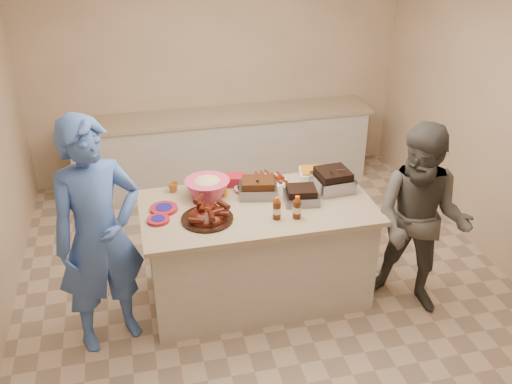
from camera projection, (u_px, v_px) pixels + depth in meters
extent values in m
cube|color=#47230F|center=(258.00, 195.00, 4.91)|extent=(0.37, 0.31, 0.10)
cube|color=black|center=(301.00, 202.00, 4.81)|extent=(0.31, 0.27, 0.08)
cube|color=gray|center=(332.00, 189.00, 5.01)|extent=(0.34, 0.34, 0.13)
cylinder|color=silver|center=(270.00, 182.00, 5.14)|extent=(0.34, 0.34, 0.05)
cube|color=orange|center=(317.00, 177.00, 5.22)|extent=(0.36, 0.29, 0.08)
cylinder|color=#411F0B|center=(277.00, 219.00, 4.57)|extent=(0.06, 0.06, 0.19)
cylinder|color=#411F0B|center=(297.00, 218.00, 4.58)|extent=(0.07, 0.07, 0.20)
cylinder|color=#F6A400|center=(225.00, 196.00, 4.90)|extent=(0.04, 0.04, 0.11)
imported|color=silver|center=(241.00, 191.00, 4.97)|extent=(0.12, 0.04, 0.12)
cylinder|color=maroon|center=(164.00, 210.00, 4.69)|extent=(0.23, 0.23, 0.03)
cylinder|color=maroon|center=(158.00, 221.00, 4.53)|extent=(0.18, 0.18, 0.02)
imported|color=#A46223|center=(174.00, 191.00, 4.97)|extent=(0.09, 0.08, 0.09)
cube|color=maroon|center=(236.00, 185.00, 5.08)|extent=(0.22, 0.19, 0.09)
imported|color=#4167BE|center=(114.00, 335.00, 4.71)|extent=(1.34, 2.04, 0.46)
imported|color=#52504A|center=(407.00, 303.00, 5.07)|extent=(1.70, 1.82, 0.64)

